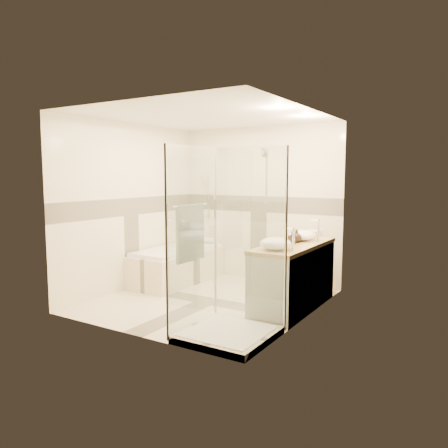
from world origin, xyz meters
The scene contains 12 objects.
room centered at (0.06, 0.01, 1.26)m, with size 2.82×3.02×2.52m.
bathtub centered at (-1.02, 0.65, 0.31)m, with size 0.75×1.70×0.56m.
vanity centered at (1.12, 0.30, 0.43)m, with size 0.58×1.62×0.85m.
shower_enclosure centered at (0.83, -0.97, 0.51)m, with size 0.96×0.93×2.04m.
vessel_sink_near centered at (1.10, 0.64, 0.92)m, with size 0.36×0.36×0.15m, color white.
vessel_sink_far centered at (1.10, -0.22, 0.93)m, with size 0.38×0.38×0.15m, color white.
faucet_near centered at (1.32, 0.64, 1.02)m, with size 0.12×0.03×0.30m.
faucet_far centered at (1.32, -0.22, 1.01)m, with size 0.11×0.03×0.28m.
amenity_bottle_a centered at (1.10, 0.27, 0.93)m, with size 0.07×0.07×0.16m, color black.
amenity_bottle_b centered at (1.10, 0.43, 0.94)m, with size 0.13×0.13×0.17m, color black.
folded_towels centered at (1.10, 1.02, 0.90)m, with size 0.17×0.28×0.09m, color silver.
rolled_towel centered at (-0.85, 1.32, 0.60)m, with size 0.09×0.09×0.19m, color silver.
Camera 1 is at (3.25, -4.88, 1.74)m, focal length 35.00 mm.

